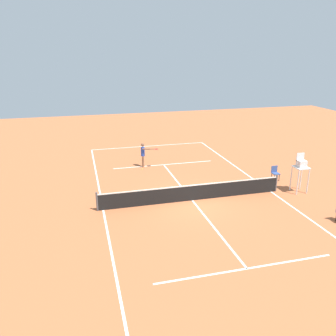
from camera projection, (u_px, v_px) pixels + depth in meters
name	position (u px, v px, depth m)	size (l,w,h in m)	color
ground_plane	(192.00, 200.00, 19.87)	(60.00, 60.00, 0.00)	#B76038
court_lines	(192.00, 200.00, 19.87)	(10.26, 24.86, 0.01)	white
tennis_net	(192.00, 192.00, 19.71)	(10.86, 0.10, 1.07)	#4C4C51
player_serving	(143.00, 153.00, 25.30)	(1.24, 0.86, 1.80)	brown
tennis_ball	(142.00, 169.00, 25.05)	(0.07, 0.07, 0.07)	#CCE033
umpire_chair	(301.00, 167.00, 20.60)	(0.80, 0.80, 2.41)	silver
courtside_chair_mid	(275.00, 172.00, 22.86)	(0.44, 0.46, 0.95)	#262626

